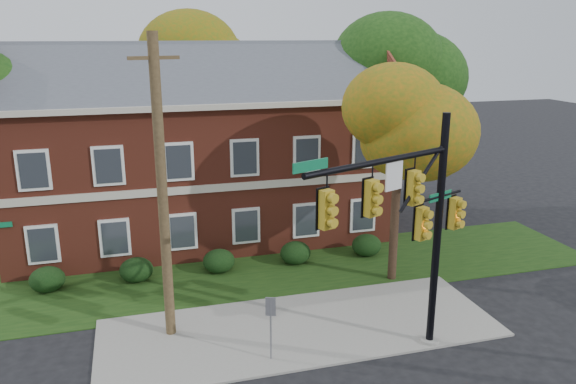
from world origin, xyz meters
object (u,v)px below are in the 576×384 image
object	(u,v)px
hedge_far_right	(367,245)
apartment_building	(199,140)
hedge_center	(219,261)
tree_far_rear	(202,55)
hedge_far_left	(47,279)
hedge_left	(136,270)
utility_pole	(162,192)
hedge_right	(295,253)
traffic_signal	(410,215)
tree_right_rear	(399,71)
tree_near_right	(407,124)
sign_post	(271,318)

from	to	relation	value
hedge_far_right	apartment_building	bearing A→B (deg)	143.11
hedge_center	tree_far_rear	world-z (taller)	tree_far_rear
apartment_building	hedge_far_left	world-z (taller)	apartment_building
tree_far_rear	hedge_far_left	bearing A→B (deg)	-122.50
hedge_left	hedge_far_right	size ratio (longest dim) A/B	1.00
apartment_building	utility_pole	size ratio (longest dim) A/B	1.84
hedge_right	traffic_signal	xyz separation A→B (m)	(1.11, -8.35, 4.33)
hedge_center	hedge_far_right	distance (m)	7.00
traffic_signal	tree_far_rear	bearing A→B (deg)	76.38
apartment_building	hedge_left	world-z (taller)	apartment_building
hedge_center	hedge_far_right	xyz separation A→B (m)	(7.00, 0.00, 0.00)
hedge_right	tree_far_rear	distance (m)	15.66
hedge_right	tree_right_rear	bearing A→B (deg)	38.02
hedge_far_right	tree_right_rear	size ratio (longest dim) A/B	0.13
hedge_far_right	tree_far_rear	distance (m)	16.51
tree_near_right	tree_far_rear	size ratio (longest dim) A/B	0.74
tree_right_rear	sign_post	distance (m)	18.50
utility_pole	tree_near_right	bearing A→B (deg)	0.43
utility_pole	hedge_far_right	bearing A→B (deg)	15.83
tree_near_right	hedge_far_left	bearing A→B (deg)	168.73
hedge_far_left	tree_near_right	bearing A→B (deg)	-11.27
tree_near_right	sign_post	xyz separation A→B (m)	(-6.72, -4.53, -5.16)
tree_near_right	sign_post	distance (m)	9.61
hedge_far_left	hedge_right	distance (m)	10.50
hedge_far_left	tree_near_right	size ratio (longest dim) A/B	0.16
tree_near_right	traffic_signal	size ratio (longest dim) A/B	1.10
hedge_center	hedge_right	distance (m)	3.50
apartment_building	sign_post	world-z (taller)	apartment_building
hedge_far_left	hedge_far_right	bearing A→B (deg)	0.00
hedge_far_left	hedge_right	size ratio (longest dim) A/B	1.00
utility_pole	tree_right_rear	bearing A→B (deg)	27.24
tree_near_right	tree_right_rear	world-z (taller)	tree_right_rear
tree_right_rear	utility_pole	distance (m)	17.84
apartment_building	hedge_center	size ratio (longest dim) A/B	13.43
hedge_far_left	hedge_left	xyz separation A→B (m)	(3.50, 0.00, 0.00)
hedge_right	hedge_far_right	xyz separation A→B (m)	(3.50, 0.00, 0.00)
hedge_center	tree_near_right	xyz separation A→B (m)	(7.22, -2.83, 6.14)
tree_far_rear	utility_pole	world-z (taller)	tree_far_rear
traffic_signal	hedge_far_right	bearing A→B (deg)	51.74
hedge_left	tree_far_rear	world-z (taller)	tree_far_rear
hedge_right	utility_pole	size ratio (longest dim) A/B	0.14
traffic_signal	sign_post	bearing A→B (deg)	144.23
hedge_left	traffic_signal	distance (m)	12.42
apartment_building	utility_pole	bearing A→B (deg)	-103.69
hedge_far_right	hedge_right	bearing A→B (deg)	180.00
tree_near_right	tree_far_rear	bearing A→B (deg)	110.27
hedge_far_right	sign_post	size ratio (longest dim) A/B	0.63
hedge_center	tree_right_rear	size ratio (longest dim) A/B	0.13
apartment_building	hedge_left	bearing A→B (deg)	-123.67
tree_far_rear	hedge_right	bearing A→B (deg)	-80.64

